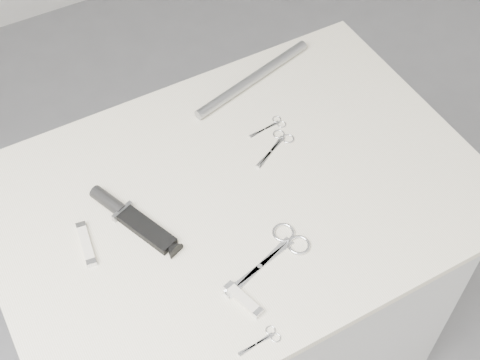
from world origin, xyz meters
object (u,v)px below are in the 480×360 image
tiny_scissors (264,340)px  sheathed_knife (129,216)px  large_shears (280,248)px  pocket_knife_a (86,244)px  embroidery_scissors_b (272,126)px  metal_rail (253,78)px  embroidery_scissors_a (278,143)px  plinth (239,302)px  pocket_knife_b (243,299)px

tiny_scissors → sheathed_knife: sheathed_knife is taller
large_shears → pocket_knife_a: bearing=134.0°
embroidery_scissors_b → tiny_scissors: size_ratio=1.12×
metal_rail → pocket_knife_a: bearing=-154.8°
embroidery_scissors_a → metal_rail: bearing=48.6°
embroidery_scissors_a → pocket_knife_a: (-0.46, -0.04, 0.00)m
plinth → large_shears: size_ratio=4.57×
embroidery_scissors_a → tiny_scissors: same height
pocket_knife_a → pocket_knife_b: pocket_knife_a is taller
embroidery_scissors_a → sheathed_knife: (-0.36, -0.03, 0.01)m
tiny_scissors → plinth: bearing=65.4°
large_shears → pocket_knife_a: pocket_knife_a is taller
large_shears → pocket_knife_b: bearing=-167.5°
plinth → embroidery_scissors_b: size_ratio=9.97×
large_shears → embroidery_scissors_b: bearing=46.4°
tiny_scissors → pocket_knife_b: 0.08m
embroidery_scissors_b → plinth: bearing=-146.5°
pocket_knife_a → metal_rail: (0.50, 0.24, 0.01)m
plinth → pocket_knife_a: 0.57m
large_shears → metal_rail: size_ratio=0.57×
plinth → sheathed_knife: sheathed_knife is taller
large_shears → embroidery_scissors_b: 0.32m
plinth → large_shears: (0.00, -0.16, 0.47)m
plinth → embroidery_scissors_a: size_ratio=7.92×
embroidery_scissors_b → pocket_knife_b: pocket_knife_b is taller
plinth → pocket_knife_b: bearing=-116.9°
tiny_scissors → metal_rail: metal_rail is taller
embroidery_scissors_a → metal_rail: size_ratio=0.33×
plinth → pocket_knife_b: size_ratio=10.38×
embroidery_scissors_b → pocket_knife_b: bearing=-133.0°
large_shears → pocket_knife_b: 0.13m
pocket_knife_b → metal_rail: bearing=-47.2°
tiny_scissors → sheathed_knife: bearing=102.8°
large_shears → sheathed_knife: (-0.22, 0.21, 0.01)m
embroidery_scissors_a → embroidery_scissors_b: (0.01, 0.05, -0.00)m
plinth → embroidery_scissors_b: 0.51m
plinth → embroidery_scissors_a: (0.14, 0.07, 0.47)m
sheathed_knife → large_shears: bearing=-154.1°
large_shears → tiny_scissors: bearing=-145.3°
plinth → large_shears: bearing=-88.8°
plinth → tiny_scissors: size_ratio=11.14×
plinth → metal_rail: size_ratio=2.62×
pocket_knife_b → metal_rail: metal_rail is taller
embroidery_scissors_a → pocket_knife_b: 0.39m
pocket_knife_b → plinth: bearing=-42.5°
embroidery_scissors_a → sheathed_knife: size_ratio=0.54×
tiny_scissors → pocket_knife_a: pocket_knife_a is taller
plinth → tiny_scissors: (-0.12, -0.30, 0.47)m
large_shears → pocket_knife_a: (-0.32, 0.19, 0.00)m
large_shears → tiny_scissors: size_ratio=2.44×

